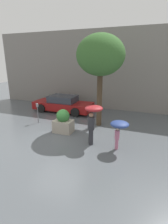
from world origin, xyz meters
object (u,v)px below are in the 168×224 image
object	(u,v)px
parking_meter	(37,109)
street_tree	(101,56)
person_adult	(93,116)
planter_box	(63,122)
parked_car_near	(63,104)
person_child	(119,126)

from	to	relation	value
parking_meter	street_tree	bearing A→B (deg)	14.75
person_adult	planter_box	bearing A→B (deg)	105.85
street_tree	planter_box	bearing A→B (deg)	-130.83
parked_car_near	parking_meter	xyz separation A→B (m)	(-0.31, -2.75, 0.32)
person_child	street_tree	bearing A→B (deg)	146.60
planter_box	person_adult	bearing A→B (deg)	-21.42
planter_box	street_tree	bearing A→B (deg)	49.17
planter_box	street_tree	size ratio (longest dim) A/B	0.25
person_adult	person_child	world-z (taller)	person_adult
person_child	parking_meter	distance (m)	5.57
parking_meter	person_child	bearing A→B (deg)	-16.96
person_child	parked_car_near	xyz separation A→B (m)	(-5.01, 4.38, -0.53)
person_adult	person_child	size ratio (longest dim) A/B	1.40
person_child	street_tree	distance (m)	4.22
parked_car_near	parking_meter	size ratio (longest dim) A/B	3.61
person_child	parking_meter	bearing A→B (deg)	-172.91
planter_box	parked_car_near	distance (m)	3.98
person_child	parking_meter	world-z (taller)	person_child
parked_car_near	parking_meter	bearing A→B (deg)	173.41
planter_box	parking_meter	distance (m)	2.33
person_adult	parked_car_near	xyz separation A→B (m)	(-3.79, 4.27, -0.83)
person_adult	parked_car_near	world-z (taller)	person_adult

